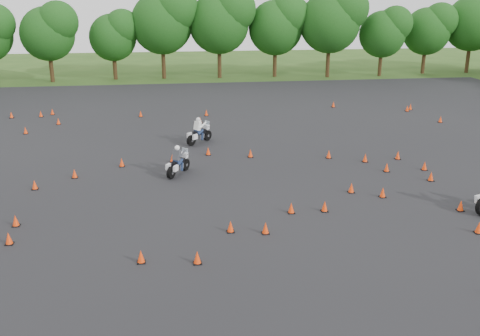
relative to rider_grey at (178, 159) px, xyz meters
The scene contains 6 objects.
ground 7.62m from the rider_grey, 67.96° to the right, with size 140.00×140.00×0.00m, color #2D5119.
asphalt_pad 3.13m from the rider_grey, 19.79° to the right, with size 62.00×62.00×0.00m, color black.
treeline 29.05m from the rider_grey, 75.81° to the left, with size 87.14×32.67×11.03m.
traffic_cones 3.12m from the rider_grey, 15.69° to the right, with size 35.92×32.99×0.45m.
rider_grey is the anchor object (origin of this frame).
rider_white 6.23m from the rider_grey, 76.18° to the left, with size 2.19×0.67×1.69m, color white, non-canonical shape.
Camera 1 is at (-3.27, -19.63, 8.99)m, focal length 40.00 mm.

